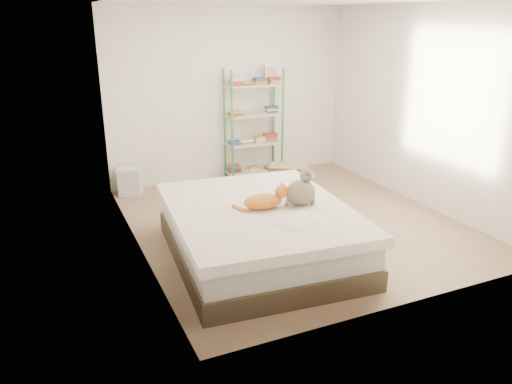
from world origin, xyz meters
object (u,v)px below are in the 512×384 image
orange_cat (263,200)px  white_bin (130,181)px  grey_cat (301,187)px  bed (259,232)px  shelf_unit (254,125)px  cardboard_box (288,178)px

orange_cat → white_bin: (-0.88, 2.62, -0.47)m
orange_cat → white_bin: size_ratio=1.13×
orange_cat → grey_cat: bearing=-2.4°
bed → grey_cat: (0.42, -0.12, 0.48)m
shelf_unit → white_bin: 2.06m
white_bin → bed: bearing=-71.4°
bed → grey_cat: size_ratio=6.07×
orange_cat → cardboard_box: 2.27m
bed → white_bin: 2.71m
bed → cardboard_box: bed is taller
orange_cat → shelf_unit: 2.87m
shelf_unit → cardboard_box: shelf_unit is taller
cardboard_box → white_bin: bearing=-166.8°
grey_cat → white_bin: bearing=27.3°
shelf_unit → cardboard_box: (0.18, -0.82, -0.65)m
orange_cat → white_bin: orange_cat is taller
orange_cat → shelf_unit: bearing=74.4°
grey_cat → cardboard_box: size_ratio=0.54×
bed → orange_cat: orange_cat is taller
grey_cat → white_bin: size_ratio=0.92×
cardboard_box → white_bin: size_ratio=1.70×
grey_cat → cardboard_box: grey_cat is taller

